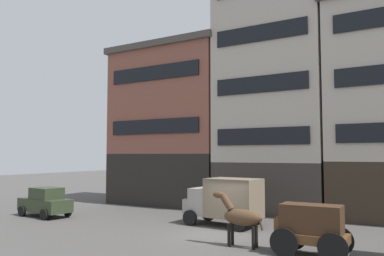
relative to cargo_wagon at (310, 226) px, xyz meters
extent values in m
plane|color=#4C4947|center=(-5.05, 1.57, -1.15)|extent=(120.00, 120.00, 0.00)
cube|color=black|center=(-13.52, 11.20, 0.85)|extent=(9.42, 6.00, 3.99)
cube|color=brown|center=(-13.52, 11.20, 6.94)|extent=(9.42, 6.00, 8.20)
cube|color=#47423D|center=(-13.52, 11.20, 11.29)|extent=(9.92, 6.50, 0.50)
cube|color=black|center=(-13.52, 8.13, 4.89)|extent=(7.91, 0.12, 1.10)
cube|color=black|center=(-13.52, 8.13, 8.99)|extent=(7.91, 0.12, 1.10)
cube|color=#38332D|center=(-4.98, 11.20, 0.56)|extent=(7.36, 6.00, 3.40)
cube|color=#B7AD9E|center=(-4.98, 11.20, 9.02)|extent=(7.36, 6.00, 13.53)
cube|color=black|center=(-4.98, 8.13, 3.95)|extent=(6.18, 0.12, 1.10)
cube|color=black|center=(-4.98, 8.13, 7.33)|extent=(6.18, 0.12, 1.10)
cube|color=black|center=(-4.98, 8.13, 10.71)|extent=(6.18, 0.12, 1.10)
cube|color=brown|center=(0.05, 0.00, -0.45)|extent=(2.71, 1.32, 0.36)
cube|color=#3D2819|center=(0.05, 0.00, 0.28)|extent=(2.30, 1.12, 1.10)
cube|color=brown|center=(-1.10, -0.01, 0.03)|extent=(0.41, 1.04, 0.50)
cylinder|color=black|center=(-0.84, -0.72, -0.60)|extent=(1.10, 0.09, 1.10)
cylinder|color=black|center=(-0.85, 0.70, -0.60)|extent=(1.10, 0.09, 1.10)
cylinder|color=black|center=(0.96, -0.70, -0.60)|extent=(1.10, 0.09, 1.10)
cylinder|color=black|center=(0.95, 0.72, -0.60)|extent=(1.10, 0.09, 1.10)
ellipsoid|color=#513823|center=(-2.85, 0.00, 0.10)|extent=(1.70, 0.61, 0.70)
cylinder|color=#513823|center=(-3.57, -0.01, 0.70)|extent=(0.67, 0.33, 0.76)
ellipsoid|color=#513823|center=(-3.97, -0.01, 1.00)|extent=(0.56, 0.24, 0.30)
cylinder|color=#513823|center=(-2.04, 0.01, -0.05)|extent=(0.27, 0.10, 0.65)
cylinder|color=black|center=(-3.40, -0.18, -0.67)|extent=(0.14, 0.14, 0.95)
cylinder|color=black|center=(-3.40, 0.18, -0.67)|extent=(0.14, 0.14, 0.95)
cylinder|color=black|center=(-2.30, -0.18, -0.67)|extent=(0.14, 0.14, 0.95)
cylinder|color=black|center=(-2.30, 0.18, -0.67)|extent=(0.14, 0.14, 0.95)
cube|color=gray|center=(-6.84, 4.12, 0.12)|extent=(1.53, 1.81, 1.50)
cube|color=gray|center=(-7.54, 4.18, -0.18)|extent=(1.01, 1.51, 0.80)
cube|color=#756651|center=(-5.05, 3.98, 0.42)|extent=(2.94, 2.12, 2.10)
cube|color=silver|center=(-7.29, 4.16, 0.37)|extent=(0.30, 1.37, 0.64)
cylinder|color=black|center=(-7.36, 3.21, -0.73)|extent=(0.85, 0.29, 0.84)
cylinder|color=black|center=(-7.21, 5.11, -0.73)|extent=(0.85, 0.29, 0.84)
cylinder|color=black|center=(-4.37, 2.97, -0.73)|extent=(0.85, 0.29, 0.84)
cylinder|color=black|center=(-4.22, 4.87, -0.73)|extent=(0.85, 0.29, 0.84)
cube|color=#2D3823|center=(-16.91, 1.22, -0.42)|extent=(3.84, 1.95, 0.80)
cube|color=#2D3823|center=(-16.77, 1.21, 0.33)|extent=(1.93, 1.61, 0.70)
cube|color=silver|center=(-17.61, 1.29, 0.20)|extent=(0.46, 1.34, 0.56)
cylinder|color=black|center=(-18.19, 0.50, -0.82)|extent=(0.67, 0.24, 0.66)
cylinder|color=black|center=(-18.03, 2.18, -0.82)|extent=(0.67, 0.24, 0.66)
cylinder|color=black|center=(-15.80, 0.27, -0.82)|extent=(0.67, 0.24, 0.66)
cylinder|color=black|center=(-15.64, 1.94, -0.82)|extent=(0.67, 0.24, 0.66)
camera|label=1|loc=(3.80, -15.59, 2.78)|focal=36.40mm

